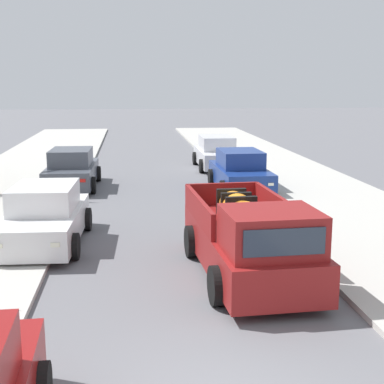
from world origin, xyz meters
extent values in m
cube|color=#B2AFA8|center=(5.61, 12.00, 0.06)|extent=(5.32, 60.00, 0.12)
cube|color=silver|center=(-4.35, 12.00, 0.05)|extent=(0.16, 60.00, 0.10)
cube|color=silver|center=(4.35, 12.00, 0.05)|extent=(0.16, 60.00, 0.10)
cube|color=maroon|center=(1.38, 5.05, 0.60)|extent=(2.18, 5.19, 0.80)
cube|color=maroon|center=(1.47, 3.46, 1.40)|extent=(1.80, 1.59, 0.80)
cube|color=#283342|center=(1.43, 4.21, 1.42)|extent=(1.38, 0.13, 0.44)
cube|color=#283342|center=(1.51, 2.70, 1.42)|extent=(1.46, 0.14, 0.48)
cube|color=maroon|center=(2.25, 5.96, 1.28)|extent=(0.27, 3.30, 0.56)
cube|color=maroon|center=(0.43, 5.86, 1.28)|extent=(0.27, 3.30, 0.56)
cube|color=maroon|center=(1.25, 7.56, 1.28)|extent=(1.88, 0.20, 0.56)
cube|color=silver|center=(1.25, 7.65, 0.44)|extent=(1.83, 0.22, 0.20)
cylinder|color=black|center=(2.44, 3.58, 0.38)|extent=(0.30, 0.77, 0.76)
cylinder|color=black|center=(0.49, 3.47, 0.38)|extent=(0.30, 0.77, 0.76)
cylinder|color=black|center=(2.29, 6.51, 0.38)|extent=(0.30, 0.77, 0.76)
cylinder|color=black|center=(0.33, 6.40, 0.38)|extent=(0.30, 0.77, 0.76)
cube|color=red|center=(2.00, 7.66, 0.74)|extent=(0.22, 0.05, 0.18)
cube|color=red|center=(0.50, 7.58, 0.74)|extent=(0.22, 0.05, 0.18)
ellipsoid|color=orange|center=(1.33, 6.09, 1.30)|extent=(0.79, 1.73, 0.60)
sphere|color=orange|center=(1.38, 5.14, 1.38)|extent=(0.44, 0.44, 0.44)
cube|color=black|center=(1.31, 6.56, 1.30)|extent=(0.72, 0.16, 0.61)
cube|color=black|center=(1.33, 6.09, 1.30)|extent=(0.72, 0.16, 0.61)
cube|color=black|center=(1.35, 5.62, 1.30)|extent=(0.72, 0.16, 0.61)
cube|color=#474C56|center=(-3.36, 15.63, 0.54)|extent=(1.85, 4.24, 0.72)
cube|color=#474C56|center=(-3.37, 15.53, 1.22)|extent=(1.57, 2.13, 0.64)
cube|color=#283342|center=(-3.34, 16.50, 1.20)|extent=(1.37, 0.11, 0.52)
cube|color=#283342|center=(-3.39, 14.56, 1.20)|extent=(1.34, 0.11, 0.50)
cylinder|color=black|center=(-4.24, 16.95, 0.32)|extent=(0.23, 0.64, 0.64)
cylinder|color=black|center=(-2.43, 16.91, 0.32)|extent=(0.23, 0.64, 0.64)
cylinder|color=black|center=(-4.29, 14.35, 0.32)|extent=(0.23, 0.64, 0.64)
cylinder|color=black|center=(-2.49, 14.31, 0.32)|extent=(0.23, 0.64, 0.64)
cube|color=red|center=(-4.04, 13.53, 0.64)|extent=(0.20, 0.04, 0.12)
cube|color=white|center=(-3.93, 17.75, 0.61)|extent=(0.20, 0.04, 0.10)
cube|color=red|center=(-2.78, 13.50, 0.64)|extent=(0.20, 0.04, 0.12)
cube|color=white|center=(-2.70, 17.72, 0.61)|extent=(0.20, 0.04, 0.10)
cube|color=white|center=(-2.58, 1.21, 0.61)|extent=(0.20, 0.05, 0.10)
cube|color=navy|center=(3.11, 14.32, 0.54)|extent=(1.83, 4.23, 0.72)
cube|color=navy|center=(3.11, 14.42, 1.22)|extent=(1.56, 2.13, 0.64)
cube|color=#283342|center=(3.13, 13.45, 1.20)|extent=(1.37, 0.10, 0.52)
cube|color=#283342|center=(3.10, 15.39, 1.20)|extent=(1.34, 0.10, 0.50)
cylinder|color=black|center=(4.04, 13.03, 0.32)|extent=(0.23, 0.64, 0.64)
cylinder|color=black|center=(2.23, 13.00, 0.32)|extent=(0.23, 0.64, 0.64)
cylinder|color=black|center=(3.99, 15.63, 0.32)|extent=(0.23, 0.64, 0.64)
cylinder|color=black|center=(2.19, 15.60, 0.32)|extent=(0.23, 0.64, 0.64)
cube|color=red|center=(3.71, 16.44, 0.64)|extent=(0.20, 0.04, 0.12)
cube|color=white|center=(3.77, 12.22, 0.61)|extent=(0.20, 0.04, 0.10)
cube|color=red|center=(2.44, 16.41, 0.64)|extent=(0.20, 0.04, 0.12)
cube|color=white|center=(2.54, 12.20, 0.61)|extent=(0.20, 0.04, 0.10)
cube|color=silver|center=(-3.28, 7.83, 0.54)|extent=(1.93, 4.27, 0.72)
cube|color=silver|center=(-3.27, 7.93, 1.22)|extent=(1.61, 2.16, 0.64)
cube|color=#283342|center=(-3.31, 6.96, 1.20)|extent=(1.37, 0.14, 0.52)
cube|color=#283342|center=(-3.23, 8.90, 1.20)|extent=(1.34, 0.14, 0.50)
cylinder|color=black|center=(-2.43, 6.49, 0.32)|extent=(0.25, 0.65, 0.64)
cylinder|color=black|center=(-2.32, 9.10, 0.32)|extent=(0.25, 0.65, 0.64)
cylinder|color=black|center=(-4.12, 9.17, 0.32)|extent=(0.25, 0.65, 0.64)
cube|color=red|center=(-2.56, 9.91, 0.64)|extent=(0.20, 0.05, 0.12)
cube|color=white|center=(-2.75, 5.70, 0.61)|extent=(0.20, 0.05, 0.10)
cube|color=red|center=(-3.82, 9.97, 0.64)|extent=(0.20, 0.05, 0.12)
cube|color=silver|center=(3.09, 19.85, 0.54)|extent=(1.76, 4.20, 0.72)
cube|color=silver|center=(3.09, 19.95, 1.22)|extent=(1.52, 2.10, 0.64)
cube|color=#283342|center=(3.09, 18.98, 1.20)|extent=(1.37, 0.08, 0.52)
cube|color=#283342|center=(3.09, 20.92, 1.20)|extent=(1.34, 0.08, 0.50)
cylinder|color=black|center=(3.99, 18.55, 0.32)|extent=(0.22, 0.64, 0.64)
cylinder|color=black|center=(2.19, 18.55, 0.32)|extent=(0.22, 0.64, 0.64)
cylinder|color=black|center=(3.99, 21.15, 0.32)|extent=(0.22, 0.64, 0.64)
cylinder|color=black|center=(2.19, 21.15, 0.32)|extent=(0.22, 0.64, 0.64)
cube|color=red|center=(3.72, 21.96, 0.64)|extent=(0.20, 0.04, 0.12)
cube|color=white|center=(3.70, 17.74, 0.61)|extent=(0.20, 0.04, 0.10)
cube|color=red|center=(2.45, 21.96, 0.64)|extent=(0.20, 0.04, 0.12)
cube|color=white|center=(2.47, 17.74, 0.61)|extent=(0.20, 0.04, 0.10)
camera|label=1|loc=(-1.08, -6.07, 4.10)|focal=51.32mm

